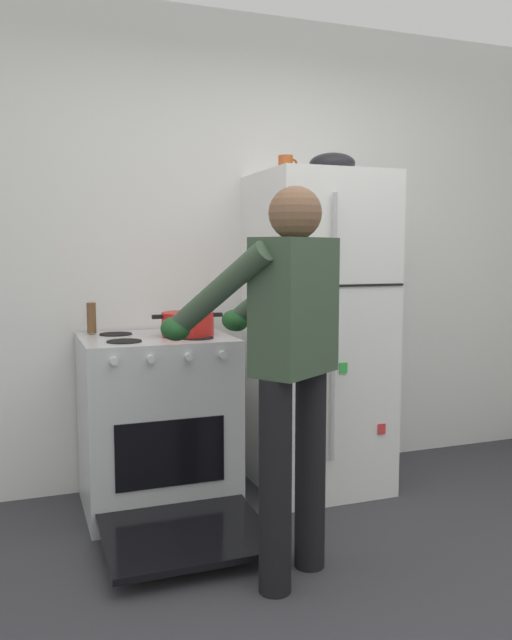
% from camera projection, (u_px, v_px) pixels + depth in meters
% --- Properties ---
extents(kitchen_wall_back, '(6.00, 0.10, 2.70)m').
position_uv_depth(kitchen_wall_back, '(231.00, 250.00, 3.84)').
color(kitchen_wall_back, white).
rests_on(kitchen_wall_back, ground).
extents(refrigerator, '(0.68, 0.72, 1.77)m').
position_uv_depth(refrigerator, '(317.00, 332.00, 3.67)').
color(refrigerator, white).
rests_on(refrigerator, ground).
extents(stove_range, '(0.76, 1.22, 0.91)m').
position_uv_depth(stove_range, '(158.00, 424.00, 3.39)').
color(stove_range, silver).
rests_on(stove_range, ground).
extents(person_cook, '(0.70, 0.76, 1.60)m').
position_uv_depth(person_cook, '(285.00, 347.00, 2.61)').
color(person_cook, black).
rests_on(person_cook, ground).
extents(red_pot, '(0.37, 0.27, 0.12)m').
position_uv_depth(red_pot, '(188.00, 324.00, 3.35)').
color(red_pot, red).
rests_on(red_pot, stove_range).
extents(coffee_mug, '(0.11, 0.08, 0.10)m').
position_uv_depth(coffee_mug, '(286.00, 164.00, 3.56)').
color(coffee_mug, '#B24C1E').
rests_on(coffee_mug, refrigerator).
extents(pepper_mill, '(0.05, 0.05, 0.16)m').
position_uv_depth(pepper_mill, '(91.00, 318.00, 3.43)').
color(pepper_mill, brown).
rests_on(pepper_mill, stove_range).
extents(mixing_bowl, '(0.25, 0.25, 0.11)m').
position_uv_depth(mixing_bowl, '(332.00, 164.00, 3.60)').
color(mixing_bowl, black).
rests_on(mixing_bowl, refrigerator).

